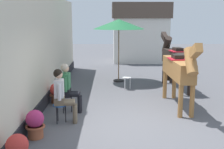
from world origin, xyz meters
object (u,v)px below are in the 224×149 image
object	(u,v)px
saddled_horse_far	(175,58)
saddled_horse_near	(179,69)
seated_visitor_far	(68,85)
cafe_parasol	(119,25)
flower_planter_inner_near	(35,123)
spare_stool_white	(127,79)
seated_visitor_near	(62,93)
flower_planter_farthest	(57,93)

from	to	relation	value
saddled_horse_far	saddled_horse_near	bearing A→B (deg)	-100.10
seated_visitor_far	cafe_parasol	size ratio (longest dim) A/B	0.54
seated_visitor_far	flower_planter_inner_near	size ratio (longest dim) A/B	2.17
spare_stool_white	saddled_horse_near	bearing A→B (deg)	-59.19
seated_visitor_near	flower_planter_inner_near	size ratio (longest dim) A/B	2.17
saddled_horse_near	seated_visitor_far	bearing A→B (deg)	-173.54
saddled_horse_near	saddled_horse_far	size ratio (longest dim) A/B	1.00
seated_visitor_far	flower_planter_farthest	bearing A→B (deg)	119.08
saddled_horse_near	spare_stool_white	bearing A→B (deg)	120.81
seated_visitor_far	cafe_parasol	xyz separation A→B (m)	(1.54, 4.08, 1.59)
seated_visitor_far	flower_planter_inner_near	world-z (taller)	seated_visitor_far
flower_planter_inner_near	spare_stool_white	distance (m)	5.04
seated_visitor_near	cafe_parasol	size ratio (longest dim) A/B	0.54
seated_visitor_near	flower_planter_farthest	size ratio (longest dim) A/B	2.17
spare_stool_white	flower_planter_farthest	bearing A→B (deg)	-142.40
cafe_parasol	seated_visitor_far	bearing A→B (deg)	-110.70
saddled_horse_near	flower_planter_farthest	xyz separation A→B (m)	(-3.68, 0.54, -0.82)
saddled_horse_far	flower_planter_farthest	world-z (taller)	saddled_horse_far
saddled_horse_near	flower_planter_inner_near	bearing A→B (deg)	-149.38
flower_planter_inner_near	seated_visitor_near	bearing A→B (deg)	64.62
seated_visitor_near	seated_visitor_far	bearing A→B (deg)	87.22
saddled_horse_near	spare_stool_white	world-z (taller)	saddled_horse_near
cafe_parasol	flower_planter_farthest	bearing A→B (deg)	-122.74
seated_visitor_near	flower_planter_inner_near	world-z (taller)	seated_visitor_near
saddled_horse_far	flower_planter_inner_near	xyz separation A→B (m)	(-4.12, -4.68, -0.82)
cafe_parasol	seated_visitor_near	bearing A→B (deg)	-107.79
saddled_horse_far	flower_planter_farthest	size ratio (longest dim) A/B	4.67
flower_planter_farthest	cafe_parasol	bearing A→B (deg)	57.26
saddled_horse_near	spare_stool_white	xyz separation A→B (m)	(-1.38, 2.31, -0.76)
flower_planter_inner_near	saddled_horse_near	bearing A→B (deg)	30.62
seated_visitor_near	flower_planter_farthest	world-z (taller)	seated_visitor_near
spare_stool_white	flower_planter_inner_near	bearing A→B (deg)	-117.08
seated_visitor_near	flower_planter_inner_near	xyz separation A→B (m)	(-0.46, -0.96, -0.44)
saddled_horse_near	cafe_parasol	distance (m)	4.24
seated_visitor_far	saddled_horse_near	size ratio (longest dim) A/B	0.46
flower_planter_inner_near	flower_planter_farthest	distance (m)	2.72
saddled_horse_near	flower_planter_inner_near	size ratio (longest dim) A/B	4.68
flower_planter_farthest	seated_visitor_far	bearing A→B (deg)	-60.92
seated_visitor_near	flower_planter_inner_near	distance (m)	1.15
saddled_horse_near	spare_stool_white	size ratio (longest dim) A/B	6.52
flower_planter_farthest	seated_visitor_near	bearing A→B (deg)	-75.33
flower_planter_farthest	spare_stool_white	xyz separation A→B (m)	(2.30, 1.77, 0.07)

